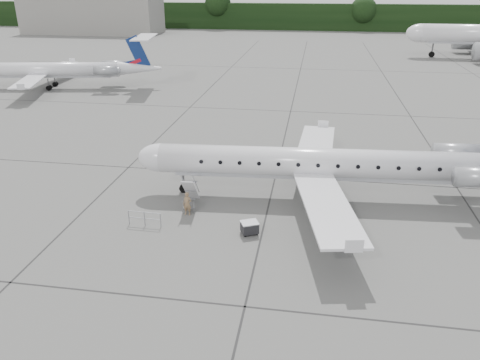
# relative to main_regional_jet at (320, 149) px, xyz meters

# --- Properties ---
(ground) EXTENTS (320.00, 320.00, 0.00)m
(ground) POSITION_rel_main_regional_jet_xyz_m (2.81, -4.21, -3.83)
(ground) COLOR #565654
(ground) RESTS_ON ground
(treeline) EXTENTS (260.00, 4.00, 8.00)m
(treeline) POSITION_rel_main_regional_jet_xyz_m (2.81, 125.79, 0.17)
(treeline) COLOR black
(treeline) RESTS_ON ground
(terminal_building) EXTENTS (40.00, 14.00, 10.00)m
(terminal_building) POSITION_rel_main_regional_jet_xyz_m (-67.19, 105.79, 1.17)
(terminal_building) COLOR gray
(terminal_building) RESTS_ON ground
(main_regional_jet) EXTENTS (31.31, 23.54, 7.67)m
(main_regional_jet) POSITION_rel_main_regional_jet_xyz_m (0.00, 0.00, 0.00)
(main_regional_jet) COLOR silver
(main_regional_jet) RESTS_ON ground
(airstair) EXTENTS (1.01, 2.36, 2.40)m
(airstair) POSITION_rel_main_regional_jet_xyz_m (-8.88, -2.89, -2.63)
(airstair) COLOR silver
(airstair) RESTS_ON ground
(passenger) EXTENTS (0.65, 0.46, 1.65)m
(passenger) POSITION_rel_main_regional_jet_xyz_m (-8.79, -4.19, -3.01)
(passenger) COLOR olive
(passenger) RESTS_ON ground
(safety_railing) EXTENTS (2.20, 0.13, 1.00)m
(safety_railing) POSITION_rel_main_regional_jet_xyz_m (-11.16, -6.21, -3.33)
(safety_railing) COLOR gray
(safety_railing) RESTS_ON ground
(baggage_cart) EXTENTS (1.28, 1.19, 0.89)m
(baggage_cart) POSITION_rel_main_regional_jet_xyz_m (-4.20, -6.15, -3.39)
(baggage_cart) COLOR black
(baggage_cart) RESTS_ON ground
(bg_regional_left) EXTENTS (31.90, 25.39, 7.53)m
(bg_regional_left) POSITION_rel_main_regional_jet_xyz_m (-40.47, 32.13, -0.07)
(bg_regional_left) COLOR silver
(bg_regional_left) RESTS_ON ground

